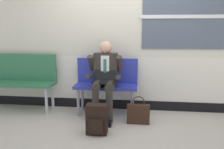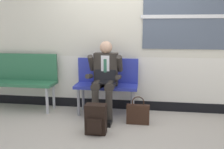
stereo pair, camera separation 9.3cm
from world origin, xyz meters
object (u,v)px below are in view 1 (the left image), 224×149
Objects in this scene: backpack at (97,120)px; bench_with_person at (107,81)px; handbag at (138,113)px; bench_empty at (18,77)px; person_seated at (105,77)px.

bench_with_person is at bearing 88.93° from backpack.
bench_empty is at bearing 168.33° from handbag.
handbag is at bearing -38.33° from bench_with_person.
person_seated is 2.83× the size of handbag.
person_seated is at bearing 156.58° from handbag.
bench_empty is 1.65m from person_seated.
backpack is at bearing -143.32° from handbag.
bench_with_person is 2.48× the size of backpack.
bench_empty reaches higher than bench_with_person.
person_seated is at bearing 88.61° from backpack.
bench_with_person is 0.23m from person_seated.
bench_with_person is 0.84× the size of person_seated.
person_seated reaches higher than backpack.
person_seated is at bearing -7.30° from bench_empty.
bench_with_person reaches higher than backpack.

